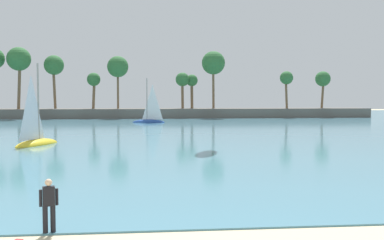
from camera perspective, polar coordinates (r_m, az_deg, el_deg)
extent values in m
cube|color=teal|center=(68.73, -6.29, -0.37)|extent=(220.00, 110.56, 0.06)
cube|color=#605B54|center=(83.95, -6.18, 0.85)|extent=(85.90, 6.00, 1.80)
cylinder|color=brown|center=(84.64, -1.23, 3.34)|extent=(0.54, 0.67, 5.49)
sphere|color=#2D6633|center=(84.70, -1.23, 5.19)|extent=(2.60, 2.60, 2.60)
cylinder|color=brown|center=(85.46, -21.15, 4.29)|extent=(0.97, 0.63, 8.93)
sphere|color=#2D6633|center=(85.69, -21.21, 7.27)|extent=(4.19, 4.19, 4.19)
cylinder|color=brown|center=(83.48, -9.42, 4.08)|extent=(0.41, 0.53, 7.72)
sphere|color=#2D6633|center=(83.64, -9.44, 6.72)|extent=(3.88, 3.88, 3.88)
cylinder|color=brown|center=(86.42, -17.14, 4.05)|extent=(0.74, 0.49, 8.04)
sphere|color=#2D6633|center=(86.59, -17.19, 6.70)|extent=(3.62, 3.62, 3.62)
cylinder|color=brown|center=(86.35, 11.93, 3.37)|extent=(0.67, 0.50, 5.78)
sphere|color=#2D6633|center=(86.42, 11.95, 5.28)|extent=(2.49, 2.49, 2.49)
cylinder|color=brown|center=(84.50, 2.74, 4.39)|extent=(0.55, 0.69, 8.58)
sphere|color=#2D6633|center=(84.71, 2.74, 7.29)|extent=(4.38, 4.38, 4.38)
cylinder|color=brown|center=(90.23, 16.31, 3.26)|extent=(0.75, 0.46, 5.68)
sphere|color=#2D6633|center=(90.29, 16.34, 5.06)|extent=(2.92, 2.92, 2.92)
cylinder|color=brown|center=(85.45, -0.02, 3.29)|extent=(0.59, 0.63, 5.34)
sphere|color=#2D6633|center=(85.50, -0.02, 5.08)|extent=(2.24, 2.24, 2.24)
cylinder|color=brown|center=(84.48, -12.40, 3.25)|extent=(0.73, 0.79, 5.43)
sphere|color=#2D6633|center=(84.54, -12.42, 5.08)|extent=(2.46, 2.46, 2.46)
cylinder|color=black|center=(14.23, -18.19, -12.07)|extent=(0.15, 0.15, 0.86)
cylinder|color=black|center=(14.25, -17.29, -12.04)|extent=(0.15, 0.15, 0.86)
cube|color=black|center=(14.07, -17.79, -9.22)|extent=(0.38, 0.29, 0.58)
sphere|color=beige|center=(13.99, -17.82, -7.58)|extent=(0.21, 0.21, 0.21)
cylinder|color=black|center=(14.06, -18.73, -9.41)|extent=(0.09, 0.09, 0.50)
cylinder|color=black|center=(14.10, -16.84, -9.35)|extent=(0.09, 0.09, 0.50)
ellipsoid|color=#234793|center=(68.99, -5.55, -0.32)|extent=(5.22, 2.35, 1.01)
cylinder|color=gray|center=(68.92, -5.77, 2.71)|extent=(0.15, 0.15, 6.29)
pyramid|color=white|center=(68.78, -5.06, 2.32)|extent=(2.26, 0.54, 5.35)
ellipsoid|color=yellow|center=(39.32, -19.14, -3.02)|extent=(3.47, 5.19, 1.00)
cylinder|color=gray|center=(39.31, -19.01, 2.30)|extent=(0.15, 0.15, 6.28)
pyramid|color=silver|center=(38.65, -19.78, 1.58)|extent=(1.08, 2.12, 5.34)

